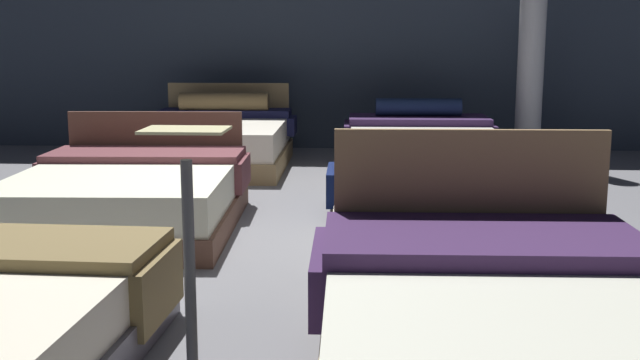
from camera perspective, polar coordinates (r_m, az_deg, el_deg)
The scene contains 9 objects.
ground_plane at distance 5.79m, azimuth -2.54°, elevation -3.96°, with size 18.00×18.00×0.02m, color slate.
showroom_back_wall at distance 10.11m, azimuth 0.17°, elevation 12.26°, with size 18.00×0.06×3.50m, color #333D4C.
bed_1 at distance 3.14m, azimuth 13.43°, elevation -11.57°, with size 1.56×2.16×0.98m.
bed_2 at distance 6.04m, azimuth -13.88°, elevation -1.23°, with size 1.71×2.09×0.80m.
bed_3 at distance 5.81m, azimuth 8.97°, elevation -1.84°, with size 1.75×2.04×0.47m.
bed_4 at distance 8.73m, azimuth -7.69°, elevation 2.76°, with size 1.70×2.11×0.88m.
bed_5 at distance 8.47m, azimuth 7.55°, elevation 2.36°, with size 1.73×2.17×0.74m.
price_sign at distance 2.77m, azimuth -9.46°, elevation -10.52°, with size 0.28×0.24×1.13m.
support_pillar at distance 9.44m, azimuth 15.45°, elevation 12.02°, with size 0.30×0.30×3.50m, color silver.
Camera 1 is at (0.61, -5.57, 1.43)m, focal length 43.41 mm.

